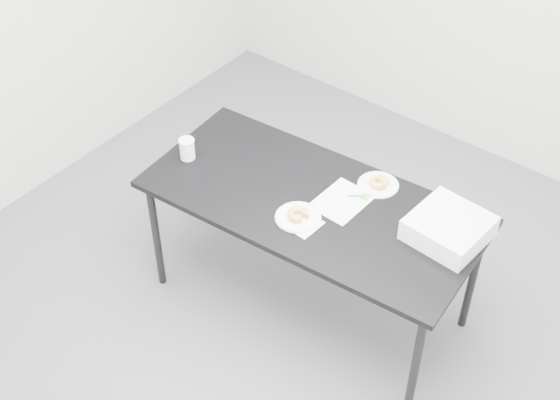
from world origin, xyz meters
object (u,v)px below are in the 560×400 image
Objects in this scene: table at (312,209)px; pen at (360,196)px; bakery_box at (449,228)px; donut_near at (298,214)px; coffee_cup at (187,149)px; scorecard at (342,201)px; donut_far at (378,182)px; plate_near at (298,217)px; plate_far at (378,185)px.

table is 13.25× the size of pen.
bakery_box is at bearing -38.77° from pen.
donut_near is 0.31× the size of bakery_box.
table is 0.74m from coffee_cup.
table is 6.15× the size of scorecard.
table is 0.25m from pen.
scorecard is 2.15× the size of pen.
coffee_cup is (-0.72, -0.13, 0.12)m from table.
bakery_box reaches higher than donut_far.
plate_near is 2.13× the size of donut_near.
pen reaches higher than plate_near.
bakery_box is at bearing 27.79° from plate_near.
donut_near reaches higher than pen.
donut_far is 0.83× the size of coffee_cup.
coffee_cup is at bearing -154.73° from donut_far.
scorecard is at bearing 30.56° from table.
bakery_box is (0.46, -0.11, 0.05)m from plate_far.
bakery_box reaches higher than scorecard.
bakery_box reaches higher than pen.
coffee_cup is at bearing 158.09° from pen.
donut_far is (0.00, 0.00, 0.02)m from plate_far.
pen is 0.35m from donut_near.
coffee_cup reaches higher than bakery_box.
donut_far is at bearing 39.43° from pen.
bakery_box is (0.53, 0.10, 0.06)m from scorecard.
scorecard is 0.84× the size of bakery_box.
donut_far is at bearing 25.27° from coffee_cup.
bakery_box is (0.63, 0.33, 0.03)m from donut_near.
table is 0.17m from donut_near.
scorecard is 0.55m from bakery_box.
scorecard is 2.69× the size of donut_near.
table is 0.16m from scorecard.
coffee_cup is (-0.84, -0.22, 0.06)m from scorecard.
plate_near is at bearing -111.31° from plate_far.
plate_far is at bearing 68.69° from donut_near.
coffee_cup reaches higher than donut_near.
table is 7.78× the size of plate_near.
pen is 0.48m from bakery_box.
plate_near reaches higher than table.
plate_near is (-0.10, -0.23, 0.00)m from scorecard.
donut_far is at bearing 68.69° from donut_near.
plate_far is at bearing 39.43° from pen.
table is 16.58× the size of donut_near.
plate_far is 0.62× the size of bakery_box.
bakery_box is at bearing 13.07° from coffee_cup.
pen is 0.35m from plate_near.
table is at bearing 99.22° from plate_near.
table is 5.19× the size of bakery_box.
donut_near is at bearing -1.11° from coffee_cup.
donut_far is (0.17, 0.45, -0.00)m from donut_near.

